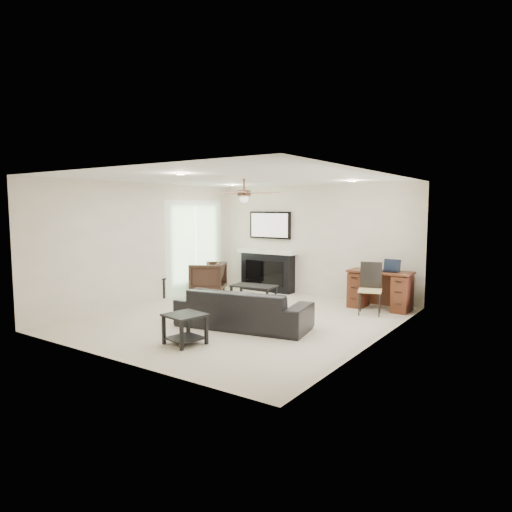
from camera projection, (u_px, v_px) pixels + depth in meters
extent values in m
plane|color=beige|center=(241.00, 319.00, 8.21)|extent=(5.50, 5.50, 0.00)
cube|color=white|center=(241.00, 178.00, 7.95)|extent=(5.00, 5.50, 0.04)
cube|color=beige|center=(313.00, 241.00, 10.34)|extent=(5.00, 0.04, 2.50)
cube|color=beige|center=(114.00, 266.00, 5.82)|extent=(5.00, 0.04, 2.50)
cube|color=beige|center=(144.00, 244.00, 9.48)|extent=(0.04, 5.50, 2.50)
cube|color=beige|center=(378.00, 258.00, 6.68)|extent=(0.04, 5.50, 2.50)
cube|color=white|center=(377.00, 259.00, 6.79)|extent=(0.04, 5.10, 2.40)
cube|color=#93BC89|center=(196.00, 248.00, 10.76)|extent=(0.04, 1.80, 2.10)
cylinder|color=#382619|center=(244.00, 193.00, 8.06)|extent=(1.40, 1.40, 0.30)
imported|color=black|center=(243.00, 308.00, 7.59)|extent=(2.34, 1.27, 0.65)
imported|color=black|center=(208.00, 277.00, 10.81)|extent=(1.05, 1.04, 0.71)
cube|color=black|center=(254.00, 295.00, 9.42)|extent=(0.96, 0.61, 0.40)
cube|color=black|center=(185.00, 329.00, 6.66)|extent=(0.61, 0.61, 0.45)
cube|color=black|center=(159.00, 287.00, 10.27)|extent=(0.65, 0.65, 0.45)
cube|color=black|center=(267.00, 252.00, 10.86)|extent=(1.52, 0.34, 1.91)
cube|color=#412610|center=(380.00, 290.00, 8.97)|extent=(1.22, 0.56, 0.76)
cube|color=black|center=(370.00, 289.00, 8.51)|extent=(0.53, 0.54, 0.97)
cube|color=black|center=(390.00, 266.00, 8.79)|extent=(0.33, 0.24, 0.23)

